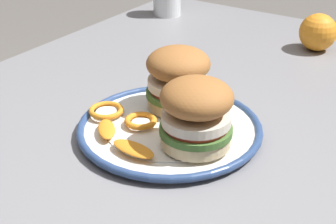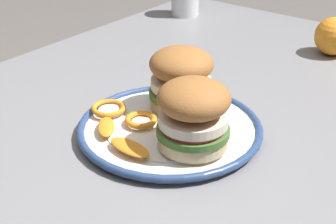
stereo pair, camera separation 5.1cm
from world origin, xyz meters
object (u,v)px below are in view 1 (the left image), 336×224
whole_orange (318,32)px  sandwich_half_left (178,77)px  dinner_plate (168,129)px  sandwich_half_right (196,112)px  dining_table (151,182)px

whole_orange → sandwich_half_left: bearing=167.7°
dinner_plate → sandwich_half_right: sandwich_half_right is taller
dinner_plate → sandwich_half_right: bearing=-110.5°
dinner_plate → sandwich_half_left: size_ratio=1.98×
sandwich_half_right → whole_orange: sandwich_half_right is taller
dining_table → sandwich_half_left: (0.06, -0.01, 0.18)m
dinner_plate → sandwich_half_left: (0.06, 0.02, 0.06)m
sandwich_half_left → sandwich_half_right: (-0.09, -0.09, 0.00)m
dinner_plate → sandwich_half_right: (-0.02, -0.06, 0.06)m
dining_table → sandwich_half_right: bearing=-105.6°
sandwich_half_right → dinner_plate: bearing=69.5°
dinner_plate → whole_orange: size_ratio=3.55×
dinner_plate → whole_orange: whole_orange is taller
dining_table → whole_orange: (0.48, -0.11, 0.15)m
dinner_plate → whole_orange: bearing=-8.2°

